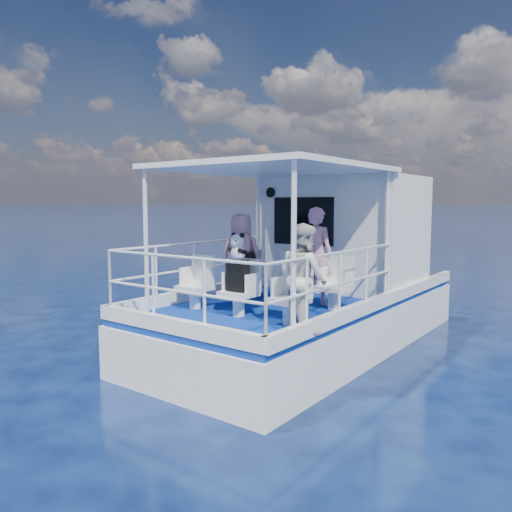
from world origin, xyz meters
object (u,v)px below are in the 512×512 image
Objects in this scene: passenger_port_fwd at (241,255)px; panda at (238,247)px; passenger_stbd_aft at (304,278)px; backpack_center at (238,276)px.

panda is at bearing 108.12° from passenger_port_fwd.
passenger_stbd_aft is 1.24m from backpack_center.
passenger_port_fwd is 1.06× the size of passenger_stbd_aft.
passenger_stbd_aft reaches higher than panda.
passenger_port_fwd is 2.63m from passenger_stbd_aft.
passenger_port_fwd reaches higher than passenger_stbd_aft.
passenger_stbd_aft is 3.07× the size of backpack_center.
passenger_port_fwd reaches higher than panda.
panda is (-1.23, 0.14, 0.33)m from passenger_stbd_aft.
passenger_stbd_aft reaches higher than backpack_center.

